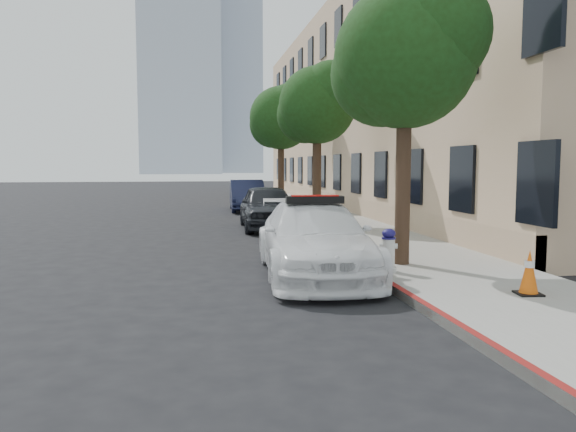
# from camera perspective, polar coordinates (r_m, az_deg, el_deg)

# --- Properties ---
(ground) EXTENTS (120.00, 120.00, 0.00)m
(ground) POSITION_cam_1_polar(r_m,az_deg,el_deg) (12.92, -3.97, -4.34)
(ground) COLOR black
(ground) RESTS_ON ground
(sidewalk) EXTENTS (3.20, 50.00, 0.15)m
(sidewalk) POSITION_cam_1_polar(r_m,az_deg,el_deg) (23.28, 2.49, 0.14)
(sidewalk) COLOR gray
(sidewalk) RESTS_ON ground
(curb_strip) EXTENTS (0.12, 50.00, 0.15)m
(curb_strip) POSITION_cam_1_polar(r_m,az_deg,el_deg) (23.01, -1.26, 0.08)
(curb_strip) COLOR maroon
(curb_strip) RESTS_ON ground
(building) EXTENTS (8.00, 36.00, 10.00)m
(building) POSITION_cam_1_polar(r_m,az_deg,el_deg) (29.71, 11.28, 10.66)
(building) COLOR tan
(building) RESTS_ON ground
(tower_left) EXTENTS (18.00, 14.00, 60.00)m
(tower_left) POSITION_cam_1_polar(r_m,az_deg,el_deg) (135.60, -10.94, 17.02)
(tower_left) COLOR #9EA8B7
(tower_left) RESTS_ON ground
(tower_right) EXTENTS (14.00, 14.00, 44.00)m
(tower_right) POSITION_cam_1_polar(r_m,az_deg,el_deg) (149.36, -5.62, 12.88)
(tower_right) COLOR #9EA8B7
(tower_right) RESTS_ON ground
(tree_near) EXTENTS (2.92, 2.82, 5.62)m
(tree_near) POSITION_cam_1_polar(r_m,az_deg,el_deg) (11.64, 12.00, 15.66)
(tree_near) COLOR black
(tree_near) RESTS_ON sidewalk
(tree_mid) EXTENTS (2.77, 2.64, 5.43)m
(tree_mid) POSITION_cam_1_polar(r_m,az_deg,el_deg) (19.22, 3.08, 11.25)
(tree_mid) COLOR black
(tree_mid) RESTS_ON sidewalk
(tree_far) EXTENTS (3.10, 3.00, 5.81)m
(tree_far) POSITION_cam_1_polar(r_m,az_deg,el_deg) (27.08, -0.66, 10.00)
(tree_far) COLOR black
(tree_far) RESTS_ON sidewalk
(police_car) EXTENTS (2.27, 5.00, 1.57)m
(police_car) POSITION_cam_1_polar(r_m,az_deg,el_deg) (10.80, 2.72, -2.40)
(police_car) COLOR white
(police_car) RESTS_ON ground
(parked_car_mid) EXTENTS (1.88, 4.41, 1.49)m
(parked_car_mid) POSITION_cam_1_polar(r_m,az_deg,el_deg) (18.78, -2.07, 0.96)
(parked_car_mid) COLOR black
(parked_car_mid) RESTS_ON ground
(parked_car_far) EXTENTS (1.66, 4.40, 1.43)m
(parked_car_far) POSITION_cam_1_polar(r_m,az_deg,el_deg) (26.20, -4.18, 2.11)
(parked_car_far) COLOR #161B37
(parked_car_far) RESTS_ON ground
(fire_hydrant) EXTENTS (0.34, 0.31, 0.81)m
(fire_hydrant) POSITION_cam_1_polar(r_m,az_deg,el_deg) (10.66, 10.17, -3.49)
(fire_hydrant) COLOR silver
(fire_hydrant) RESTS_ON sidewalk
(traffic_cone) EXTENTS (0.41, 0.41, 0.70)m
(traffic_cone) POSITION_cam_1_polar(r_m,az_deg,el_deg) (9.43, 23.30, -5.29)
(traffic_cone) COLOR black
(traffic_cone) RESTS_ON sidewalk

